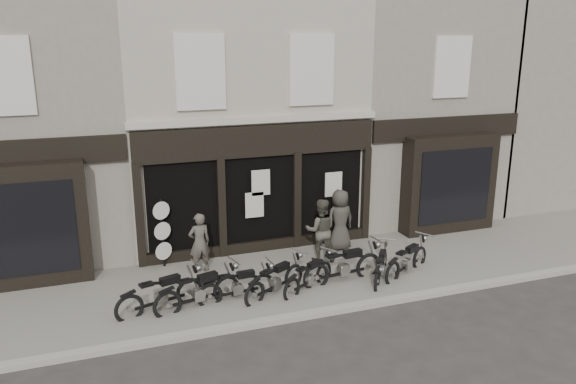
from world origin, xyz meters
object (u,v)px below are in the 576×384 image
object	(u,v)px
man_centre	(321,230)
man_right	(340,220)
motorcycle_4	(309,278)
man_left	(200,243)
motorcycle_1	(199,294)
motorcycle_6	(381,269)
motorcycle_7	(407,263)
motorcycle_3	(275,283)
motorcycle_5	(344,269)
advert_sign_post	(163,236)
motorcycle_0	(161,297)
motorcycle_2	(238,288)

from	to	relation	value
man_centre	man_right	xyz separation A→B (m)	(0.88, 0.61, 0.02)
motorcycle_4	man_left	world-z (taller)	man_left
motorcycle_1	man_centre	world-z (taller)	man_centre
motorcycle_6	motorcycle_7	size ratio (longest dim) A/B	0.87
motorcycle_6	man_left	bearing A→B (deg)	102.18
motorcycle_4	motorcycle_6	xyz separation A→B (m)	(2.04, -0.04, -0.00)
motorcycle_3	motorcycle_1	bearing A→B (deg)	152.32
motorcycle_6	man_left	world-z (taller)	man_left
motorcycle_6	motorcycle_4	bearing A→B (deg)	125.52
motorcycle_1	motorcycle_5	xyz separation A→B (m)	(3.86, 0.16, 0.02)
motorcycle_3	man_right	size ratio (longest dim) A/B	1.03
motorcycle_3	motorcycle_6	distance (m)	2.94
motorcycle_3	motorcycle_4	distance (m)	0.90
motorcycle_5	advert_sign_post	xyz separation A→B (m)	(-4.32, 2.53, 0.57)
motorcycle_0	motorcycle_6	xyz separation A→B (m)	(5.73, -0.14, -0.05)
motorcycle_3	motorcycle_6	bearing A→B (deg)	-29.78
man_left	motorcycle_2	bearing A→B (deg)	97.28
motorcycle_1	advert_sign_post	xyz separation A→B (m)	(-0.46, 2.69, 0.58)
motorcycle_1	motorcycle_5	world-z (taller)	motorcycle_5
motorcycle_7	man_centre	distance (m)	2.55
motorcycle_5	man_left	distance (m)	3.94
motorcycle_7	motorcycle_3	bearing A→B (deg)	150.90
motorcycle_0	motorcycle_7	bearing A→B (deg)	-17.67
motorcycle_0	motorcycle_3	bearing A→B (deg)	-18.82
motorcycle_6	man_right	bearing A→B (deg)	41.06
motorcycle_0	motorcycle_2	xyz separation A→B (m)	(1.83, -0.06, -0.04)
motorcycle_6	motorcycle_7	bearing A→B (deg)	-50.34
motorcycle_3	man_left	world-z (taller)	man_left
motorcycle_1	motorcycle_5	bearing A→B (deg)	-12.00
motorcycle_2	motorcycle_6	bearing A→B (deg)	-6.27
motorcycle_1	motorcycle_3	size ratio (longest dim) A/B	1.15
motorcycle_2	motorcycle_3	xyz separation A→B (m)	(0.96, -0.04, 0.02)
motorcycle_2	man_centre	world-z (taller)	man_centre
motorcycle_7	man_right	world-z (taller)	man_right
motorcycle_4	motorcycle_7	xyz separation A→B (m)	(2.86, 0.00, 0.03)
man_left	advert_sign_post	bearing A→B (deg)	-44.68
motorcycle_2	man_right	xyz separation A→B (m)	(3.73, 2.18, 0.66)
man_left	man_centre	bearing A→B (deg)	165.59
motorcycle_4	motorcycle_3	bearing A→B (deg)	149.13
motorcycle_5	man_right	world-z (taller)	man_right
motorcycle_1	motorcycle_7	bearing A→B (deg)	-13.95
motorcycle_5	man_left	size ratio (longest dim) A/B	1.42
motorcycle_5	motorcycle_3	bearing A→B (deg)	177.15
motorcycle_5	man_right	xyz separation A→B (m)	(0.84, 2.10, 0.60)
motorcycle_5	man_left	bearing A→B (deg)	145.11
motorcycle_4	man_left	distance (m)	3.16
motorcycle_7	man_left	xyz separation A→B (m)	(-5.26, 1.98, 0.55)
motorcycle_2	motorcycle_1	bearing A→B (deg)	179.73
motorcycle_0	motorcycle_5	xyz separation A→B (m)	(4.72, 0.02, 0.02)
motorcycle_7	man_centre	bearing A→B (deg)	110.20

